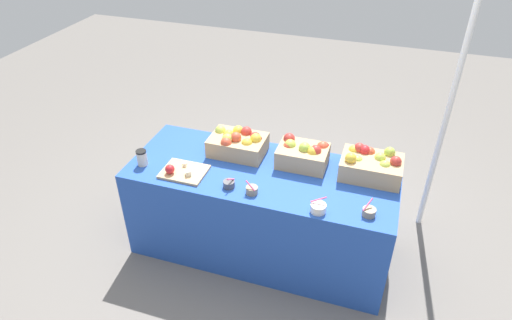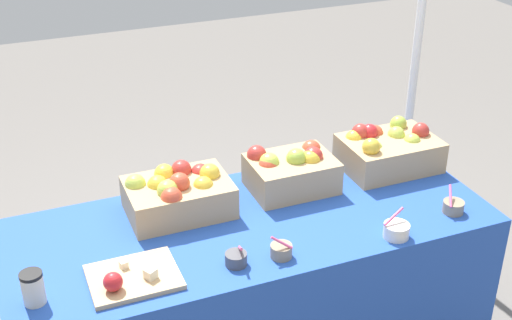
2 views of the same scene
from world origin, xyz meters
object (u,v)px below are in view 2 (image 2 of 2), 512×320
object	(u,v)px
apple_crate_left	(388,150)
sample_bowl_extra	(453,207)
coffee_cup	(33,288)
apple_crate_middle	(292,169)
apple_crate_right	(179,193)
sample_bowl_mid	(236,259)
tent_pole	(415,67)
sample_bowl_far	(396,230)
cutting_board_front	(131,278)
sample_bowl_near	(281,251)

from	to	relation	value
apple_crate_left	sample_bowl_extra	distance (m)	0.44
coffee_cup	apple_crate_middle	bearing A→B (deg)	18.66
apple_crate_right	sample_bowl_mid	size ratio (longest dim) A/B	4.30
coffee_cup	tent_pole	size ratio (longest dim) A/B	0.06
sample_bowl_mid	apple_crate_right	bearing A→B (deg)	101.31
sample_bowl_far	coffee_cup	size ratio (longest dim) A/B	0.89
sample_bowl_extra	coffee_cup	bearing A→B (deg)	178.14
sample_bowl_mid	sample_bowl_extra	size ratio (longest dim) A/B	0.92
coffee_cup	sample_bowl_extra	bearing A→B (deg)	-1.86
sample_bowl_far	tent_pole	bearing A→B (deg)	54.34
coffee_cup	tent_pole	bearing A→B (deg)	23.69
apple_crate_left	sample_bowl_extra	bearing A→B (deg)	-84.24
apple_crate_middle	cutting_board_front	bearing A→B (deg)	-153.96
apple_crate_left	sample_bowl_far	size ratio (longest dim) A/B	3.96
sample_bowl_mid	sample_bowl_far	distance (m)	0.62
cutting_board_front	sample_bowl_extra	bearing A→B (deg)	-1.84
apple_crate_right	sample_bowl_extra	size ratio (longest dim) A/B	3.94
apple_crate_right	tent_pole	xyz separation A→B (m)	(1.42, 0.52, 0.15)
apple_crate_right	coffee_cup	world-z (taller)	apple_crate_right
apple_crate_middle	sample_bowl_far	size ratio (longest dim) A/B	3.38
apple_crate_left	apple_crate_middle	world-z (taller)	apple_crate_left
coffee_cup	tent_pole	xyz separation A→B (m)	(2.02, 0.89, 0.17)
apple_crate_left	sample_bowl_near	size ratio (longest dim) A/B	4.15
cutting_board_front	tent_pole	bearing A→B (deg)	27.75
sample_bowl_far	sample_bowl_extra	world-z (taller)	same
cutting_board_front	apple_crate_left	bearing A→B (deg)	17.25
sample_bowl_extra	tent_pole	size ratio (longest dim) A/B	0.05
sample_bowl_near	sample_bowl_mid	bearing A→B (deg)	174.23
coffee_cup	sample_bowl_near	bearing A→B (deg)	-4.74
sample_bowl_mid	tent_pole	distance (m)	1.65
sample_bowl_far	sample_bowl_extra	distance (m)	0.31
sample_bowl_extra	apple_crate_middle	bearing A→B (deg)	140.74
cutting_board_front	sample_bowl_mid	distance (m)	0.37
sample_bowl_far	coffee_cup	xyz separation A→B (m)	(-1.30, 0.12, 0.03)
sample_bowl_near	sample_bowl_mid	distance (m)	0.17
sample_bowl_near	coffee_cup	xyz separation A→B (m)	(-0.85, 0.07, 0.03)
cutting_board_front	sample_bowl_near	world-z (taller)	sample_bowl_near
tent_pole	sample_bowl_extra	bearing A→B (deg)	-113.88
tent_pole	sample_bowl_near	bearing A→B (deg)	-140.74
cutting_board_front	sample_bowl_near	xyz separation A→B (m)	(0.53, -0.06, 0.01)
apple_crate_middle	sample_bowl_extra	size ratio (longest dim) A/B	3.40
cutting_board_front	sample_bowl_extra	distance (m)	1.29
tent_pole	cutting_board_front	bearing A→B (deg)	-152.25
apple_crate_middle	apple_crate_right	xyz separation A→B (m)	(-0.49, -0.01, -0.00)
tent_pole	apple_crate_right	bearing A→B (deg)	-159.74
cutting_board_front	sample_bowl_mid	bearing A→B (deg)	-6.64
sample_bowl_near	apple_crate_left	bearing A→B (deg)	32.11
sample_bowl_far	apple_crate_middle	bearing A→B (deg)	113.49
cutting_board_front	apple_crate_right	bearing A→B (deg)	52.63
apple_crate_middle	sample_bowl_mid	distance (m)	0.59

